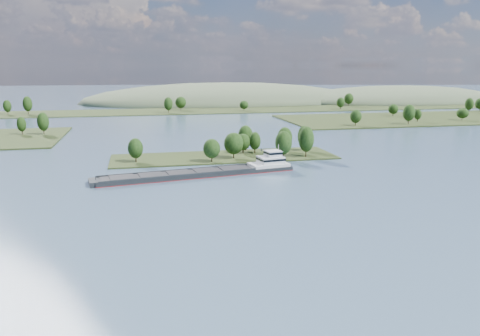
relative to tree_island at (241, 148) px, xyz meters
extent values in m
plane|color=#394963|center=(-7.46, -58.99, -4.05)|extent=(1800.00, 1800.00, 0.00)
cube|color=#232F15|center=(-7.46, 1.01, -4.05)|extent=(100.00, 30.00, 1.20)
cylinder|color=black|center=(16.62, -10.60, -1.44)|extent=(0.50, 0.50, 4.03)
ellipsoid|color=black|center=(16.62, -10.60, 3.68)|extent=(7.39, 7.39, 10.36)
cylinder|color=black|center=(5.08, 12.92, -1.46)|extent=(0.50, 0.50, 3.98)
ellipsoid|color=black|center=(5.08, 12.92, 3.60)|extent=(7.20, 7.20, 10.24)
cylinder|color=black|center=(-4.32, -4.74, -1.59)|extent=(0.50, 0.50, 3.73)
ellipsoid|color=black|center=(-4.32, -4.74, 3.15)|extent=(8.63, 8.63, 9.58)
cylinder|color=black|center=(2.30, 5.81, -1.95)|extent=(0.50, 0.50, 3.01)
ellipsoid|color=black|center=(2.30, 5.81, 1.88)|extent=(6.84, 6.84, 7.74)
cylinder|color=black|center=(-14.95, -10.39, -1.84)|extent=(0.50, 0.50, 3.22)
ellipsoid|color=black|center=(-14.95, -10.39, 2.26)|extent=(7.31, 7.31, 8.29)
cylinder|color=black|center=(-46.35, -4.04, -1.78)|extent=(0.50, 0.50, 3.34)
ellipsoid|color=black|center=(-46.35, -4.04, 2.46)|extent=(6.39, 6.39, 8.59)
cylinder|color=black|center=(7.78, 5.19, -1.82)|extent=(0.50, 0.50, 3.27)
ellipsoid|color=black|center=(7.78, 5.19, 2.34)|extent=(5.42, 5.42, 8.41)
cylinder|color=black|center=(32.25, 7.02, -1.50)|extent=(0.50, 0.50, 3.90)
ellipsoid|color=black|center=(32.25, 7.02, 3.46)|extent=(5.87, 5.87, 10.04)
cylinder|color=black|center=(27.94, -8.17, -1.21)|extent=(0.50, 0.50, 4.48)
ellipsoid|color=black|center=(27.94, -8.17, 4.48)|extent=(6.96, 6.96, 11.52)
cylinder|color=black|center=(23.01, 7.57, -1.58)|extent=(0.50, 0.50, 3.75)
ellipsoid|color=black|center=(23.01, 7.57, 3.18)|extent=(7.09, 7.09, 9.63)
cylinder|color=black|center=(-99.19, 89.09, -1.12)|extent=(0.50, 0.50, 4.26)
ellipsoid|color=black|center=(-99.19, 89.09, 4.30)|extent=(6.75, 6.75, 10.97)
cylinder|color=black|center=(-111.69, 91.85, -1.53)|extent=(0.50, 0.50, 3.44)
ellipsoid|color=black|center=(-111.69, 91.85, 2.84)|extent=(5.33, 5.33, 8.85)
cube|color=#232F15|center=(222.54, 121.01, -4.05)|extent=(320.00, 90.00, 1.60)
cylinder|color=black|center=(98.77, 88.07, -1.48)|extent=(0.50, 0.50, 3.55)
ellipsoid|color=black|center=(98.77, 88.07, 3.04)|extent=(7.77, 7.77, 9.13)
cylinder|color=black|center=(251.09, 157.05, -1.34)|extent=(0.50, 0.50, 3.82)
ellipsoid|color=black|center=(251.09, 157.05, 3.51)|extent=(8.69, 8.69, 9.82)
cylinder|color=black|center=(190.09, 100.14, -1.80)|extent=(0.50, 0.50, 2.92)
ellipsoid|color=black|center=(190.09, 100.14, 1.91)|extent=(8.68, 8.68, 7.50)
cylinder|color=black|center=(138.13, 87.71, -1.02)|extent=(0.50, 0.50, 4.46)
ellipsoid|color=black|center=(138.13, 87.71, 4.65)|extent=(8.26, 8.26, 11.48)
cylinder|color=black|center=(152.40, 98.95, -1.74)|extent=(0.50, 0.50, 3.03)
ellipsoid|color=black|center=(152.40, 98.95, 2.11)|extent=(5.32, 5.32, 7.78)
cylinder|color=black|center=(155.53, 137.85, -1.67)|extent=(0.50, 0.50, 3.17)
ellipsoid|color=black|center=(155.53, 137.85, 2.36)|extent=(8.01, 8.01, 8.14)
cylinder|color=black|center=(234.85, 150.46, -1.19)|extent=(0.50, 0.50, 4.13)
ellipsoid|color=black|center=(234.85, 150.46, 4.06)|extent=(7.17, 7.17, 10.62)
cube|color=#232F15|center=(-7.46, 221.01, -4.05)|extent=(900.00, 60.00, 1.20)
cylinder|color=black|center=(-150.17, 219.04, -1.47)|extent=(0.50, 0.50, 3.96)
ellipsoid|color=black|center=(-150.17, 219.04, 3.57)|extent=(6.63, 6.63, 10.20)
cylinder|color=black|center=(140.07, 204.22, -1.65)|extent=(0.50, 0.50, 3.61)
ellipsoid|color=black|center=(140.07, 204.22, 2.94)|extent=(7.46, 7.46, 9.28)
cylinder|color=black|center=(-6.03, 226.04, -1.43)|extent=(0.50, 0.50, 4.05)
ellipsoid|color=black|center=(-6.03, 226.04, 3.72)|extent=(9.90, 9.90, 10.42)
cylinder|color=black|center=(162.87, 235.31, -1.35)|extent=(0.50, 0.50, 4.21)
ellipsoid|color=black|center=(162.87, 235.31, 4.00)|extent=(9.29, 9.29, 10.82)
cylinder|color=black|center=(-133.98, 217.52, -1.00)|extent=(0.50, 0.50, 4.92)
ellipsoid|color=black|center=(-133.98, 217.52, 5.25)|extent=(7.67, 7.67, 12.64)
cylinder|color=black|center=(49.29, 209.98, -1.97)|extent=(0.50, 0.50, 2.96)
ellipsoid|color=black|center=(49.29, 209.98, 1.79)|extent=(8.23, 8.23, 7.61)
cylinder|color=black|center=(-18.66, 204.21, -1.25)|extent=(0.50, 0.50, 4.41)
ellipsoid|color=black|center=(-18.66, 204.21, 4.36)|extent=(7.51, 7.51, 11.35)
ellipsoid|color=#46553A|center=(252.54, 291.01, -4.05)|extent=(260.00, 140.00, 36.00)
ellipsoid|color=#46553A|center=(52.54, 321.01, -4.05)|extent=(320.00, 160.00, 44.00)
cube|color=black|center=(-23.55, -32.28, -3.59)|extent=(75.43, 21.15, 2.06)
cube|color=maroon|center=(-23.55, -32.28, -4.01)|extent=(75.64, 21.37, 0.23)
cube|color=black|center=(-31.67, -28.94, -2.28)|extent=(57.36, 9.60, 0.75)
cube|color=black|center=(-30.21, -38.00, -2.28)|extent=(57.36, 9.60, 0.75)
cube|color=black|center=(-30.94, -33.47, -2.42)|extent=(56.79, 17.25, 0.28)
cube|color=black|center=(-51.27, -36.75, -2.13)|extent=(9.54, 8.92, 0.33)
cube|color=black|center=(-41.11, -35.11, -2.13)|extent=(9.54, 8.92, 0.33)
cube|color=black|center=(-30.94, -33.47, -2.13)|extent=(9.54, 8.92, 0.33)
cube|color=black|center=(-20.77, -31.83, -2.13)|extent=(9.54, 8.92, 0.33)
cube|color=black|center=(-10.61, -30.20, -2.13)|extent=(9.54, 8.92, 0.33)
cube|color=black|center=(-60.98, -38.31, -3.21)|extent=(4.11, 8.76, 1.87)
cylinder|color=black|center=(-60.05, -38.16, -1.90)|extent=(0.26, 0.26, 2.06)
cube|color=silver|center=(5.10, -27.67, -1.99)|extent=(16.22, 11.25, 1.12)
cube|color=silver|center=(6.03, -27.52, -0.12)|extent=(10.43, 8.88, 2.81)
cube|color=black|center=(6.03, -27.52, 0.25)|extent=(10.65, 9.10, 0.84)
cube|color=silver|center=(6.95, -27.37, 2.31)|extent=(6.44, 6.44, 2.06)
cube|color=black|center=(6.95, -27.37, 2.69)|extent=(6.65, 6.65, 0.75)
cube|color=silver|center=(6.95, -27.37, 3.44)|extent=(6.87, 6.87, 0.19)
cylinder|color=silver|center=(9.26, -27.00, 4.56)|extent=(0.21, 0.21, 2.43)
cylinder|color=black|center=(2.81, -25.19, 3.62)|extent=(0.54, 0.54, 1.12)
camera|label=1|loc=(-44.81, -202.48, 36.47)|focal=35.00mm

